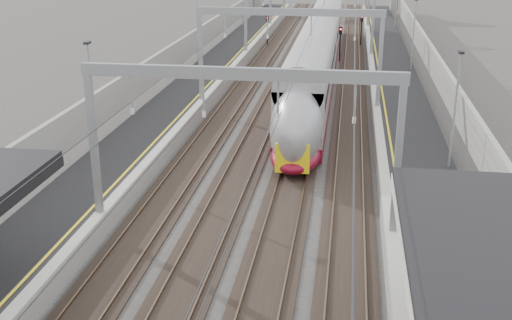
% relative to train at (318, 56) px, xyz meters
% --- Properties ---
extents(platform_left, '(4.00, 120.00, 1.00)m').
position_rel_train_xyz_m(platform_left, '(-9.50, -8.63, -1.73)').
color(platform_left, black).
rests_on(platform_left, ground).
extents(platform_right, '(4.00, 120.00, 1.00)m').
position_rel_train_xyz_m(platform_right, '(6.50, -8.63, -1.73)').
color(platform_right, black).
rests_on(platform_right, ground).
extents(tracks, '(11.40, 140.00, 0.20)m').
position_rel_train_xyz_m(tracks, '(-1.50, -8.63, -2.18)').
color(tracks, black).
rests_on(tracks, ground).
extents(overhead_line, '(13.00, 140.00, 6.60)m').
position_rel_train_xyz_m(overhead_line, '(-1.50, -2.01, 3.91)').
color(overhead_line, gray).
rests_on(overhead_line, platform_left).
extents(wall_left, '(0.30, 120.00, 3.20)m').
position_rel_train_xyz_m(wall_left, '(-12.70, -8.63, -0.63)').
color(wall_left, gray).
rests_on(wall_left, ground).
extents(wall_right, '(0.30, 120.00, 3.20)m').
position_rel_train_xyz_m(wall_right, '(9.70, -8.63, -0.63)').
color(wall_right, gray).
rests_on(wall_right, ground).
extents(train, '(2.90, 52.76, 4.57)m').
position_rel_train_xyz_m(train, '(0.00, 0.00, 0.00)').
color(train, maroon).
rests_on(train, ground).
extents(signal_green, '(0.32, 0.32, 3.48)m').
position_rel_train_xyz_m(signal_green, '(-6.70, 17.03, 0.18)').
color(signal_green, black).
rests_on(signal_green, ground).
extents(signal_red_near, '(0.32, 0.32, 3.48)m').
position_rel_train_xyz_m(signal_red_near, '(1.70, 9.30, 0.18)').
color(signal_red_near, black).
rests_on(signal_red_near, ground).
extents(signal_red_far, '(0.32, 0.32, 3.48)m').
position_rel_train_xyz_m(signal_red_far, '(3.90, 19.12, 0.18)').
color(signal_red_far, black).
rests_on(signal_red_far, ground).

